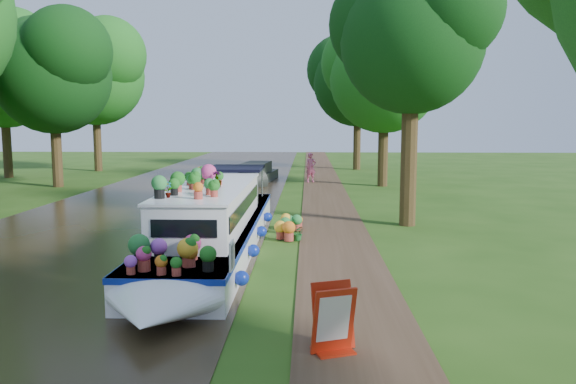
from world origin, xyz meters
The scene contains 14 objects.
ground centered at (0.00, 0.00, 0.00)m, with size 100.00×100.00×0.00m, color #244912.
canal_water centered at (-6.00, 0.00, 0.01)m, with size 10.00×100.00×0.02m, color black.
towpath centered at (1.20, 0.00, 0.01)m, with size 2.20×100.00×0.03m, color #422E1E.
plant_boat centered at (-2.25, -1.49, 0.85)m, with size 2.29×13.52×2.29m.
tree_near_overhang centered at (3.79, 3.06, 6.60)m, with size 5.52×5.28×8.99m.
tree_near_mid centered at (4.48, 15.08, 6.44)m, with size 6.90×6.60×9.40m.
tree_near_far centered at (3.98, 26.09, 7.05)m, with size 7.59×7.26×10.30m.
tree_far_c centered at (-13.52, 14.08, 6.52)m, with size 7.13×6.82×9.59m.
tree_far_d centered at (-15.02, 24.10, 7.40)m, with size 8.05×7.70×10.85m.
tree_far_h centered at (-19.02, 19.09, 7.14)m, with size 7.82×7.48×10.49m.
second_boat centered at (-2.75, 16.66, 0.48)m, with size 2.34×6.22×1.17m.
sandwich_board centered at (0.74, -8.02, 0.51)m, with size 0.72×0.74×1.07m.
pedestrian_pink centered at (0.50, 16.63, 0.90)m, with size 0.63×0.42×1.74m, color #D65878.
verge_plant centered at (0.05, 0.31, 0.24)m, with size 0.43×0.37×0.47m, color #1C5D23.
Camera 1 is at (0.34, -16.39, 3.59)m, focal length 35.00 mm.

